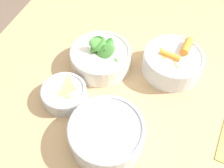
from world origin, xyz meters
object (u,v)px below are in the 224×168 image
Objects in this scene: bowl_greens at (101,57)px; bowl_beans_hotdog at (106,134)px; bowl_carrots at (172,62)px; bowl_cookies at (64,93)px.

bowl_beans_hotdog is (0.23, 0.10, -0.00)m from bowl_greens.
bowl_beans_hotdog is (0.27, -0.10, -0.00)m from bowl_carrots.
bowl_cookies is at bearing -52.52° from bowl_carrots.
bowl_cookies is at bearing -118.34° from bowl_beans_hotdog.
bowl_carrots is at bearing 159.24° from bowl_beans_hotdog.
bowl_greens is (0.05, -0.20, -0.00)m from bowl_carrots.
bowl_cookies is (-0.08, -0.15, -0.01)m from bowl_beans_hotdog.
bowl_carrots is 0.32m from bowl_cookies.
bowl_cookies is at bearing -18.66° from bowl_greens.
bowl_carrots is 0.96× the size of bowl_beans_hotdog.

